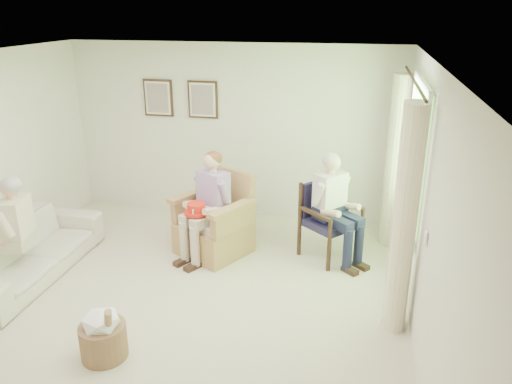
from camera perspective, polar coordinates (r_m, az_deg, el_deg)
floor at (r=5.63m, az=-9.59°, el=-13.05°), size 5.50×5.50×0.00m
back_wall at (r=7.52m, az=-2.60°, el=6.82°), size 5.00×0.04×2.60m
right_wall at (r=4.72m, az=18.96°, el=-2.90°), size 0.04×5.50×2.60m
ceiling at (r=4.73m, az=-11.50°, el=14.23°), size 5.00×5.50×0.02m
window at (r=5.75m, az=17.74°, el=4.43°), size 0.13×2.50×1.63m
curtain_left at (r=4.96m, az=16.56°, el=-3.36°), size 0.34×0.34×2.30m
curtain_right at (r=6.80m, az=15.56°, el=3.25°), size 0.34×0.34×2.30m
framed_print_left at (r=7.76m, az=-11.12°, el=10.51°), size 0.45×0.05×0.55m
framed_print_right at (r=7.51m, az=-6.11°, el=10.45°), size 0.45×0.05×0.55m
wicker_armchair at (r=6.61m, az=-4.78°, el=-4.08°), size 0.84×0.83×1.07m
wood_armchair at (r=6.53m, az=8.61°, el=-2.71°), size 0.63×0.59×0.97m
sofa at (r=6.63m, az=-24.63°, el=-6.19°), size 2.14×0.84×0.63m
person_wicker at (r=6.30m, az=-5.27°, el=-0.79°), size 0.40×0.63×1.36m
person_dark at (r=6.28m, az=8.64°, el=-1.02°), size 0.40×0.62×1.37m
person_sofa at (r=6.33m, az=-26.21°, el=-3.55°), size 0.42×0.62×1.28m
red_hat at (r=6.22m, az=-6.82°, el=-2.00°), size 0.30×0.30×0.14m
hatbox at (r=4.99m, az=-17.11°, el=-15.23°), size 0.53×0.53×0.64m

